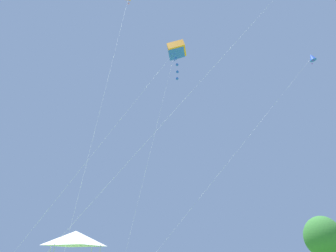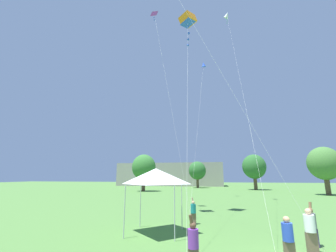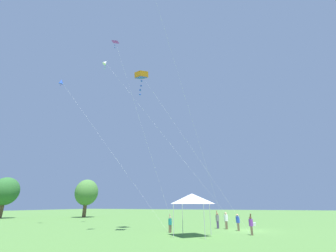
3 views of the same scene
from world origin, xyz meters
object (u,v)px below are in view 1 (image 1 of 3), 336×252
Objects in this scene: festival_tent at (76,238)px; kite_orange_box_3 at (177,50)px; kite_blue_diamond_2 at (312,58)px; kite_purple_delta_4 at (174,55)px.

festival_tent is 16.89m from kite_orange_box_3.
kite_blue_diamond_2 reaches higher than festival_tent.
kite_blue_diamond_2 is 14.28m from kite_purple_delta_4.
kite_blue_diamond_2 is (2.49, 21.59, 18.17)m from festival_tent.
kite_orange_box_3 is (-1.02, -14.95, -2.71)m from kite_blue_diamond_2.
festival_tent is 19.91m from kite_purple_delta_4.
kite_blue_diamond_2 is at bearing 69.59° from kite_purple_delta_4.
kite_orange_box_3 reaches higher than festival_tent.
kite_blue_diamond_2 reaches higher than kite_purple_delta_4.
kite_purple_delta_4 is (-4.98, -13.38, -0.19)m from kite_blue_diamond_2.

